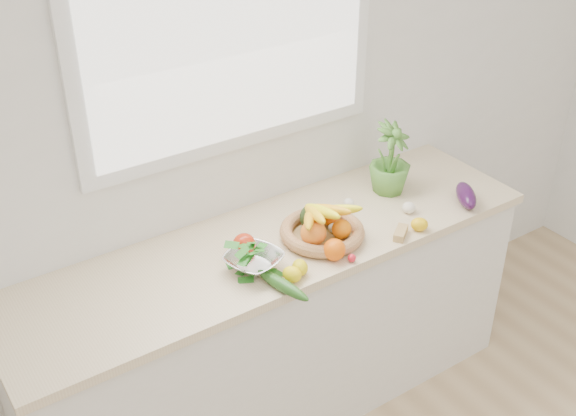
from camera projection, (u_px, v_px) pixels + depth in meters
back_wall at (233, 112)px, 2.86m from camera, size 4.50×0.02×2.70m
counter_cabinet at (276, 331)px, 3.13m from camera, size 2.20×0.58×0.86m
countertop at (275, 246)px, 2.89m from camera, size 2.24×0.62×0.04m
window_frame at (230, 13)px, 2.64m from camera, size 1.30×0.03×1.10m
window_pane at (233, 14)px, 2.63m from camera, size 1.18×0.01×0.98m
orange_loose at (334, 250)px, 2.76m from camera, size 0.10×0.10×0.09m
lemon_a at (292, 274)px, 2.65m from camera, size 0.08×0.09×0.06m
lemon_b at (300, 267)px, 2.68m from camera, size 0.08×0.09×0.06m
lemon_c at (419, 224)px, 2.94m from camera, size 0.09×0.09×0.06m
apple at (244, 245)px, 2.78m from camera, size 0.10×0.10×0.09m
ginger at (401, 233)px, 2.91m from camera, size 0.11×0.09×0.03m
garlic_a at (409, 208)px, 3.06m from camera, size 0.06×0.06×0.05m
garlic_b at (349, 203)px, 3.10m from camera, size 0.05×0.05×0.04m
garlic_c at (334, 228)px, 2.93m from camera, size 0.06×0.06×0.04m
eggplant at (466, 195)px, 3.11m from camera, size 0.17×0.21×0.08m
cucumber at (282, 285)px, 2.60m from camera, size 0.10×0.26×0.05m
radish at (352, 258)px, 2.76m from camera, size 0.04×0.04×0.03m
potted_herb at (390, 159)px, 3.15m from camera, size 0.24×0.24×0.33m
fruit_basket at (322, 227)px, 2.88m from camera, size 0.35×0.35×0.18m
colander_with_spinach at (254, 257)px, 2.69m from camera, size 0.26×0.26×0.11m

